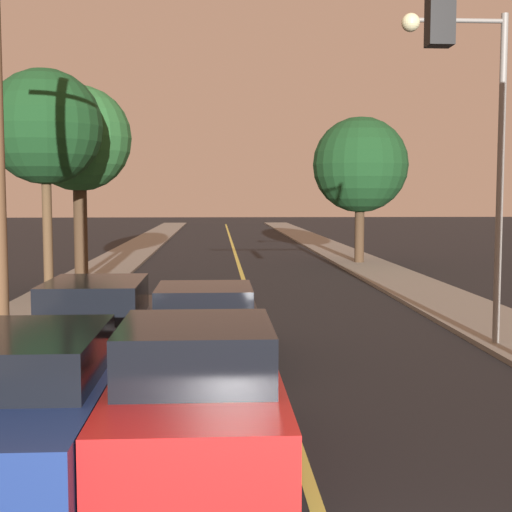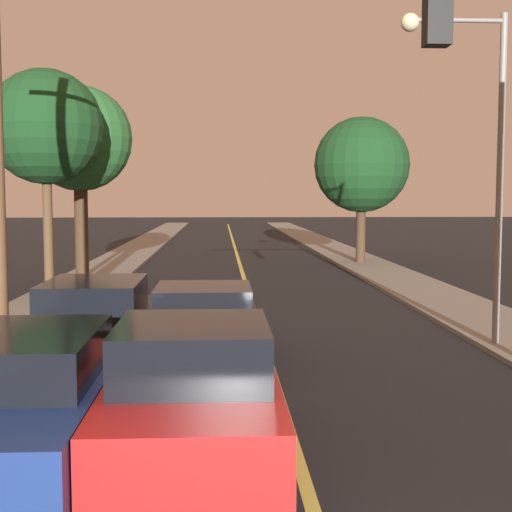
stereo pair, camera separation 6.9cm
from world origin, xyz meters
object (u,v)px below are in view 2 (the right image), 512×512
Objects in this scene: car_near_lane_front at (194,394)px; tree_right_near at (362,165)px; car_outer_lane_front at (28,395)px; car_outer_lane_second at (96,324)px; tree_left_near at (46,128)px; tree_left_far at (80,140)px; streetlamp_right at (475,130)px; car_near_lane_second at (204,320)px.

tree_right_near reaches higher than car_near_lane_front.
car_outer_lane_second is at bearing 90.00° from car_outer_lane_front.
tree_left_near is 1.00× the size of tree_left_far.
tree_left_near is at bearing -98.05° from tree_left_far.
streetlamp_right reaches higher than tree_right_near.
car_near_lane_second is at bearing -58.09° from tree_left_near.
tree_left_near is at bearing 121.91° from car_near_lane_second.
car_near_lane_second is 0.64× the size of tree_left_near.
car_outer_lane_front is 10.01m from streetlamp_right.
car_outer_lane_second is at bearing -169.92° from streetlamp_right.
streetlamp_right reaches higher than tree_left_far.
car_outer_lane_second is 11.78m from tree_left_far.
streetlamp_right reaches higher than car_near_lane_second.
car_near_lane_second is 6.54m from streetlamp_right.
streetlamp_right is at bearing -44.74° from tree_left_far.
car_near_lane_second is 0.64× the size of streetlamp_right.
car_near_lane_front reaches higher than car_outer_lane_second.
streetlamp_right is (7.29, 5.85, 3.59)m from car_outer_lane_front.
streetlamp_right is at bearing -33.68° from tree_left_near.
tree_left_far is at bearing 105.21° from car_near_lane_front.
tree_left_far reaches higher than car_near_lane_second.
car_outer_lane_front is (-1.91, -5.10, 0.05)m from car_near_lane_second.
car_near_lane_front is 0.66× the size of tree_left_near.
tree_right_near is at bearing 65.71° from car_outer_lane_second.
car_near_lane_second is 1.99m from car_outer_lane_second.
tree_left_far is 1.01× the size of tree_right_near.
tree_left_near is (-4.61, 7.41, 4.27)m from car_near_lane_second.
car_outer_lane_front is 0.79× the size of tree_left_far.
car_near_lane_front is 0.86× the size of car_outer_lane_second.
car_outer_lane_front is 4.55m from car_outer_lane_second.
tree_right_near is at bearing 85.87° from streetlamp_right.
car_outer_lane_second is (-1.91, 4.69, -0.02)m from car_near_lane_front.
car_near_lane_second is at bearing -172.07° from streetlamp_right.
streetlamp_right is 1.00× the size of tree_left_near.
tree_left_near is (-9.99, 6.66, 0.63)m from streetlamp_right.
car_outer_lane_second is at bearing -164.04° from car_near_lane_second.
tree_left_near reaches higher than car_near_lane_front.
tree_left_far is (0.40, 2.85, -0.13)m from tree_left_near.
tree_left_far is at bearing -143.03° from tree_right_near.
tree_right_near is (6.65, 18.43, 3.71)m from car_near_lane_second.
tree_left_far is at bearing 81.95° from tree_left_near.
car_outer_lane_second is at bearing -77.99° from tree_left_far.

